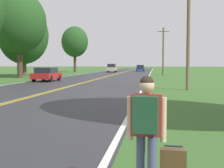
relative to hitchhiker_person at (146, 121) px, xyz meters
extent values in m
cylinder|color=#475175|center=(-0.08, 0.13, -0.61)|extent=(0.13, 0.13, 0.79)
cylinder|color=#475175|center=(0.09, -0.05, -0.61)|extent=(0.13, 0.13, 0.79)
cube|color=#993333|center=(0.00, 0.04, 0.09)|extent=(0.44, 0.21, 0.60)
sphere|color=beige|center=(0.00, 0.04, 0.50)|extent=(0.22, 0.22, 0.22)
sphere|color=#2D2319|center=(0.00, 0.04, 0.54)|extent=(0.20, 0.20, 0.20)
cylinder|color=beige|center=(-0.23, 0.06, 0.03)|extent=(0.09, 0.09, 0.63)
cylinder|color=beige|center=(0.24, 0.02, 0.03)|extent=(0.09, 0.09, 0.63)
cube|color=#1E472D|center=(-0.01, -0.13, 0.12)|extent=(0.36, 0.19, 0.50)
cylinder|color=black|center=(0.39, 0.09, -0.37)|extent=(0.26, 0.04, 0.02)
cylinder|color=brown|center=(2.34, 17.61, 3.88)|extent=(0.24, 0.24, 9.78)
cylinder|color=brown|center=(1.31, 44.66, 2.68)|extent=(0.24, 0.24, 7.37)
cube|color=brown|center=(1.31, 44.66, 5.76)|extent=(1.80, 0.12, 0.10)
cylinder|color=#473828|center=(-17.13, 61.43, 1.05)|extent=(0.57, 0.57, 4.11)
ellipsoid|color=#234C1E|center=(-17.13, 61.43, 5.53)|extent=(5.72, 5.72, 6.57)
cylinder|color=#473828|center=(-17.10, 33.65, 1.06)|extent=(0.69, 0.69, 4.14)
ellipsoid|color=#234C1E|center=(-17.10, 33.65, 6.06)|extent=(6.88, 6.88, 7.91)
cylinder|color=brown|center=(-19.86, 41.17, 0.44)|extent=(0.76, 0.76, 2.89)
ellipsoid|color=#234C1E|center=(-19.86, 41.17, 5.11)|extent=(7.60, 7.60, 8.74)
cylinder|color=black|center=(-11.82, 27.88, -0.68)|extent=(0.21, 0.66, 0.66)
cylinder|color=black|center=(-10.09, 27.86, -0.68)|extent=(0.21, 0.66, 0.66)
cylinder|color=black|center=(-11.85, 25.24, -0.68)|extent=(0.21, 0.66, 0.66)
cylinder|color=black|center=(-10.12, 25.22, -0.68)|extent=(0.21, 0.66, 0.66)
cube|color=#A81E1E|center=(-10.97, 26.55, -0.42)|extent=(1.98, 4.27, 0.57)
cube|color=#1E232D|center=(-10.97, 26.38, 0.15)|extent=(1.73, 2.36, 0.56)
cylinder|color=black|center=(-9.76, 62.11, -0.62)|extent=(0.22, 0.77, 0.77)
cylinder|color=black|center=(-8.19, 62.16, -0.62)|extent=(0.22, 0.77, 0.77)
cylinder|color=black|center=(-9.67, 59.16, -0.62)|extent=(0.22, 0.77, 0.77)
cylinder|color=black|center=(-8.10, 59.21, -0.62)|extent=(0.22, 0.77, 0.77)
cube|color=#C1B28E|center=(-8.93, 60.66, -0.30)|extent=(1.92, 4.81, 0.73)
cube|color=#1E232D|center=(-8.93, 60.66, 0.42)|extent=(1.66, 3.37, 0.72)
cylinder|color=black|center=(-2.52, 68.75, -0.69)|extent=(0.23, 0.65, 0.64)
cylinder|color=black|center=(-4.21, 68.67, -0.69)|extent=(0.23, 0.65, 0.64)
cylinder|color=black|center=(-2.64, 71.31, -0.69)|extent=(0.23, 0.65, 0.64)
cylinder|color=black|center=(-4.33, 71.23, -0.69)|extent=(0.23, 0.65, 0.64)
cube|color=navy|center=(-3.43, 69.99, -0.43)|extent=(2.09, 4.21, 0.58)
cube|color=#1E232D|center=(-3.43, 69.99, 0.19)|extent=(1.80, 2.96, 0.66)
camera|label=1|loc=(0.12, -4.36, 0.81)|focal=50.00mm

